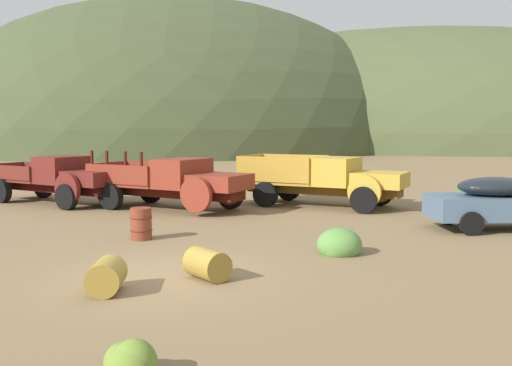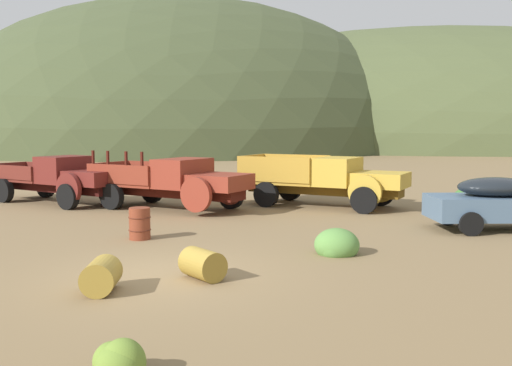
# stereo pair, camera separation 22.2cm
# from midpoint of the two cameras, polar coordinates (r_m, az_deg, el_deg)

# --- Properties ---
(ground_plane) EXTENTS (300.00, 300.00, 0.00)m
(ground_plane) POSITION_cam_midpoint_polar(r_m,az_deg,el_deg) (12.30, -9.37, -8.91)
(ground_plane) COLOR olive
(hill_distant) EXTENTS (70.95, 83.61, 42.83)m
(hill_distant) POSITION_cam_midpoint_polar(r_m,az_deg,el_deg) (92.19, -6.88, 3.60)
(hill_distant) COLOR #424C2D
(hill_distant) RESTS_ON ground
(hill_far_right) EXTENTS (103.35, 62.71, 35.17)m
(hill_far_right) POSITION_cam_midpoint_polar(r_m,az_deg,el_deg) (93.90, 14.54, 3.50)
(hill_far_right) COLOR #4C5633
(hill_far_right) RESTS_ON ground
(truck_oxblood) EXTENTS (6.53, 3.93, 1.89)m
(truck_oxblood) POSITION_cam_midpoint_polar(r_m,az_deg,el_deg) (24.24, -18.72, 0.36)
(truck_oxblood) COLOR black
(truck_oxblood) RESTS_ON ground
(truck_rust_red) EXTENTS (6.49, 3.87, 2.16)m
(truck_rust_red) POSITION_cam_midpoint_polar(r_m,az_deg,el_deg) (21.54, -7.76, 0.07)
(truck_rust_red) COLOR #42140D
(truck_rust_red) RESTS_ON ground
(truck_faded_yellow) EXTENTS (6.59, 3.71, 1.91)m
(truck_faded_yellow) POSITION_cam_midpoint_polar(r_m,az_deg,el_deg) (22.30, 7.21, 0.26)
(truck_faded_yellow) COLOR brown
(truck_faded_yellow) RESTS_ON ground
(car_chalk_blue) EXTENTS (4.83, 2.80, 1.57)m
(car_chalk_blue) POSITION_cam_midpoint_polar(r_m,az_deg,el_deg) (18.80, 23.07, -1.74)
(car_chalk_blue) COLOR slate
(car_chalk_blue) RESTS_ON ground
(oil_drum_spare) EXTENTS (0.61, 0.61, 0.86)m
(oil_drum_spare) POSITION_cam_midpoint_polar(r_m,az_deg,el_deg) (16.15, -11.54, -3.91)
(oil_drum_spare) COLOR brown
(oil_drum_spare) RESTS_ON ground
(oil_drum_by_truck) EXTENTS (1.08, 1.04, 0.61)m
(oil_drum_by_truck) POSITION_cam_midpoint_polar(r_m,az_deg,el_deg) (11.84, -5.34, -7.92)
(oil_drum_by_truck) COLOR olive
(oil_drum_by_truck) RESTS_ON ground
(oil_drum_tipped) EXTENTS (0.84, 1.03, 0.62)m
(oil_drum_tipped) POSITION_cam_midpoint_polar(r_m,az_deg,el_deg) (11.23, -14.94, -8.78)
(oil_drum_tipped) COLOR olive
(oil_drum_tipped) RESTS_ON ground
(bush_between_trucks) EXTENTS (0.98, 0.96, 0.83)m
(bush_between_trucks) POSITION_cam_midpoint_polar(r_m,az_deg,el_deg) (24.70, 19.35, -1.37)
(bush_between_trucks) COLOR #3D702D
(bush_between_trucks) RESTS_ON ground
(bush_back_edge) EXTENTS (0.71, 0.61, 0.61)m
(bush_back_edge) POSITION_cam_midpoint_polar(r_m,az_deg,el_deg) (7.65, -13.01, -16.87)
(bush_back_edge) COLOR olive
(bush_back_edge) RESTS_ON ground
(bush_front_right) EXTENTS (1.09, 0.98, 0.81)m
(bush_front_right) POSITION_cam_midpoint_polar(r_m,az_deg,el_deg) (14.18, 7.64, -6.08)
(bush_front_right) COLOR #5B8E42
(bush_front_right) RESTS_ON ground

